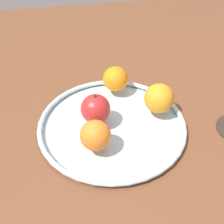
# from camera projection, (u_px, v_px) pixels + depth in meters

# --- Properties ---
(ground_plane) EXTENTS (1.62, 1.62, 0.04)m
(ground_plane) POSITION_uv_depth(u_px,v_px,m) (112.00, 133.00, 0.69)
(ground_plane) COLOR brown
(fruit_bowl) EXTENTS (0.35, 0.35, 0.02)m
(fruit_bowl) POSITION_uv_depth(u_px,v_px,m) (112.00, 124.00, 0.67)
(fruit_bowl) COLOR silver
(fruit_bowl) RESTS_ON ground_plane
(apple) EXTENTS (0.07, 0.07, 0.08)m
(apple) POSITION_uv_depth(u_px,v_px,m) (96.00, 109.00, 0.64)
(apple) COLOR red
(apple) RESTS_ON fruit_bowl
(orange_front_right) EXTENTS (0.07, 0.07, 0.07)m
(orange_front_right) POSITION_uv_depth(u_px,v_px,m) (115.00, 79.00, 0.74)
(orange_front_right) COLOR orange
(orange_front_right) RESTS_ON fruit_bowl
(orange_back_left) EXTENTS (0.07, 0.07, 0.07)m
(orange_back_left) POSITION_uv_depth(u_px,v_px,m) (159.00, 98.00, 0.67)
(orange_back_left) COLOR orange
(orange_back_left) RESTS_ON fruit_bowl
(orange_center) EXTENTS (0.07, 0.07, 0.07)m
(orange_center) POSITION_uv_depth(u_px,v_px,m) (95.00, 135.00, 0.58)
(orange_center) COLOR orange
(orange_center) RESTS_ON fruit_bowl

